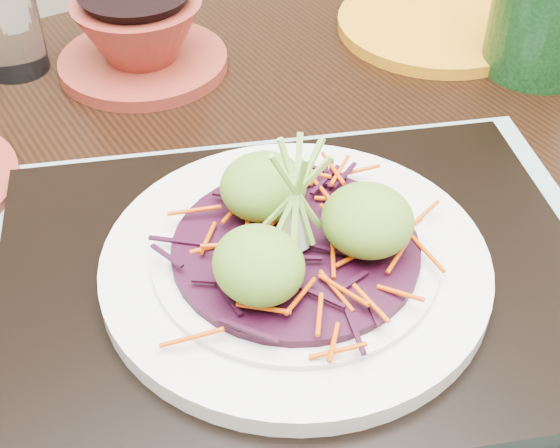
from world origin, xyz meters
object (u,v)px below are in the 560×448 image
serving_tray (295,281)px  terracotta_bowl_set (141,39)px  water_glass (9,29)px  yellow_plate (436,24)px  white_plate (295,263)px  green_jar (546,11)px  dining_table (246,315)px

serving_tray → terracotta_bowl_set: terracotta_bowl_set is taller
water_glass → yellow_plate: water_glass is taller
white_plate → green_jar: (0.36, 0.14, 0.03)m
green_jar → yellow_plate: bearing=106.2°
serving_tray → yellow_plate: 0.42m
water_glass → serving_tray: bearing=-79.5°
serving_tray → green_jar: green_jar is taller
dining_table → white_plate: bearing=-93.2°
white_plate → terracotta_bowl_set: size_ratio=1.32×
white_plate → terracotta_bowl_set: (0.03, 0.34, 0.00)m
white_plate → water_glass: (-0.07, 0.40, 0.01)m
yellow_plate → serving_tray: bearing=-142.6°
serving_tray → green_jar: size_ratio=3.32×
white_plate → terracotta_bowl_set: 0.34m
serving_tray → white_plate: white_plate is taller
white_plate → yellow_plate: bearing=37.4°
yellow_plate → green_jar: 0.13m
white_plate → yellow_plate: (0.33, 0.25, -0.02)m
dining_table → water_glass: (-0.08, 0.32, 0.15)m
white_plate → water_glass: bearing=100.5°
yellow_plate → water_glass: bearing=160.2°
dining_table → serving_tray: (-0.00, -0.08, 0.11)m
serving_tray → white_plate: size_ratio=1.54×
terracotta_bowl_set → serving_tray: bearing=-95.6°
dining_table → green_jar: (0.36, 0.06, 0.16)m
serving_tray → white_plate: (0.00, 0.00, 0.02)m
terracotta_bowl_set → green_jar: bearing=-30.8°
serving_tray → water_glass: 0.41m
yellow_plate → dining_table: bearing=-152.4°
dining_table → yellow_plate: (0.33, 0.17, 0.11)m
water_glass → dining_table: bearing=-76.2°
yellow_plate → green_jar: (0.03, -0.11, 0.05)m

